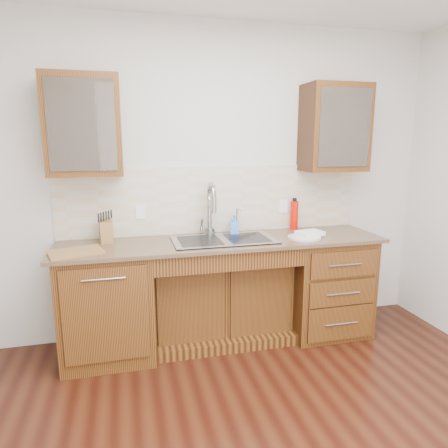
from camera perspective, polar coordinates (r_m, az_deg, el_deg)
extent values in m
cube|color=beige|center=(3.59, -1.56, 5.95)|extent=(4.00, 0.10, 2.70)
cube|color=#593014|center=(3.38, -16.27, -10.84)|extent=(0.70, 0.62, 0.88)
cube|color=#593014|center=(3.58, -0.51, -10.62)|extent=(1.20, 0.44, 0.70)
cube|color=#593014|center=(3.79, 14.06, -8.23)|extent=(0.70, 0.62, 0.88)
cube|color=#84705B|center=(3.31, -0.11, -2.54)|extent=(2.70, 0.65, 0.03)
cube|color=beige|center=(3.55, -1.33, 3.52)|extent=(2.70, 0.02, 0.59)
cube|color=#9E9EA5|center=(3.32, -0.04, -3.77)|extent=(0.84, 0.46, 0.19)
cylinder|color=#999993|center=(3.46, -2.09, 1.70)|extent=(0.04, 0.04, 0.40)
cylinder|color=#999993|center=(3.54, 1.84, 0.62)|extent=(0.02, 0.02, 0.24)
cube|color=#593014|center=(3.29, -19.39, 13.07)|extent=(0.55, 0.34, 0.75)
cube|color=#593014|center=(3.75, 15.49, 13.05)|extent=(0.55, 0.34, 0.75)
cube|color=white|center=(3.47, -11.81, 1.66)|extent=(0.08, 0.01, 0.12)
cube|color=white|center=(3.75, 8.47, 2.52)|extent=(0.08, 0.01, 0.12)
imported|color=#4680ED|center=(3.48, 1.51, -0.11)|extent=(0.09, 0.10, 0.17)
cylinder|color=red|center=(3.74, 9.99, 1.24)|extent=(0.09, 0.09, 0.26)
cylinder|color=silver|center=(3.44, 11.40, -1.87)|extent=(0.33, 0.33, 0.02)
cube|color=white|center=(3.49, 12.17, -1.29)|extent=(0.24, 0.20, 0.03)
cube|color=#9D6F4F|center=(3.37, -16.50, -0.99)|extent=(0.11, 0.17, 0.18)
cube|color=olive|center=(3.11, -20.43, -3.78)|extent=(0.43, 0.36, 0.02)
imported|color=white|center=(3.29, -20.71, 12.07)|extent=(0.13, 0.13, 0.10)
imported|color=white|center=(3.28, -17.56, 12.26)|extent=(0.12, 0.12, 0.09)
imported|color=white|center=(3.70, 14.20, 12.27)|extent=(0.14, 0.14, 0.09)
imported|color=silver|center=(3.79, 16.53, 12.23)|extent=(0.14, 0.14, 0.10)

